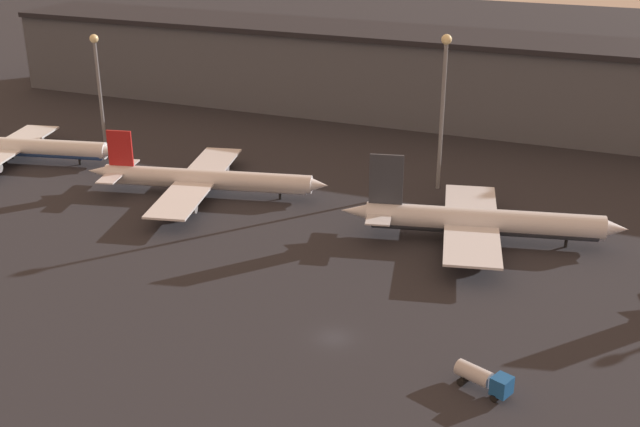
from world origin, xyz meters
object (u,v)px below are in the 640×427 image
object	(u,v)px
airplane_1	(204,179)
airplane_2	(480,221)
airplane_0	(14,147)
service_vehicle_2	(484,378)

from	to	relation	value
airplane_1	airplane_2	xyz separation A→B (m)	(49.32, -1.44, 0.47)
airplane_0	airplane_1	xyz separation A→B (m)	(44.05, -1.86, -0.11)
airplane_0	service_vehicle_2	xyz separation A→B (m)	(101.96, -42.25, -1.38)
airplane_1	service_vehicle_2	size ratio (longest dim) A/B	6.39
airplane_0	airplane_2	world-z (taller)	airplane_2
airplane_0	service_vehicle_2	size ratio (longest dim) A/B	6.39
airplane_0	airplane_1	size ratio (longest dim) A/B	1.00
airplane_1	airplane_2	size ratio (longest dim) A/B	1.01
airplane_2	airplane_0	bearing A→B (deg)	165.05
airplane_1	service_vehicle_2	xyz separation A→B (m)	(57.91, -40.38, -1.27)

